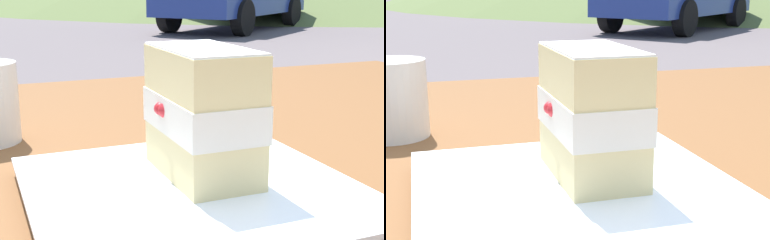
# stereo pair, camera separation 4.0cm
# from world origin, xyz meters

# --- Properties ---
(dessert_plate) EXTENTS (0.24, 0.24, 0.02)m
(dessert_plate) POSITION_xyz_m (-0.09, -0.21, 0.79)
(dessert_plate) COLOR white
(dessert_plate) RESTS_ON patio_table
(cake_slice) EXTENTS (0.11, 0.07, 0.10)m
(cake_slice) POSITION_xyz_m (-0.11, -0.19, 0.85)
(cake_slice) COLOR #EAD18C
(cake_slice) RESTS_ON dessert_plate
(coffee_cup) EXTENTS (0.08, 0.08, 0.09)m
(coffee_cup) POSITION_xyz_m (-0.33, -0.35, 0.82)
(coffee_cup) COLOR silver
(coffee_cup) RESTS_ON patio_table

